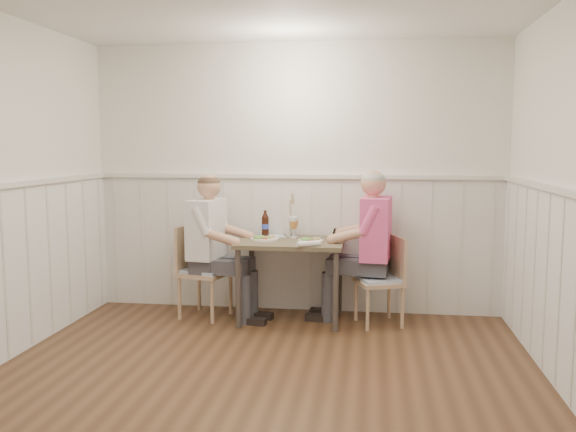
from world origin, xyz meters
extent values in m
plane|color=#492F1C|center=(0.00, 0.00, 0.00)|extent=(4.50, 4.50, 0.00)
cube|color=white|center=(0.00, 2.25, 1.30)|extent=(4.00, 0.04, 2.60)
cube|color=white|center=(0.00, -2.25, 1.30)|extent=(4.00, 0.04, 2.60)
cube|color=silver|center=(0.00, 2.23, 0.65)|extent=(3.98, 0.03, 1.30)
cube|color=silver|center=(0.00, 2.22, 1.32)|extent=(3.98, 0.06, 0.04)
cube|color=#4D4535|center=(0.00, 1.84, 0.73)|extent=(0.96, 0.70, 0.04)
cylinder|color=#3F3833|center=(-0.43, 1.54, 0.35)|extent=(0.05, 0.05, 0.71)
cylinder|color=#3F3833|center=(-0.43, 2.14, 0.35)|extent=(0.05, 0.05, 0.71)
cylinder|color=#3F3833|center=(0.44, 1.54, 0.35)|extent=(0.05, 0.05, 0.71)
cylinder|color=#3F3833|center=(0.44, 2.14, 0.35)|extent=(0.05, 0.05, 0.71)
cube|color=tan|center=(0.81, 1.82, 0.39)|extent=(0.48, 0.48, 0.04)
cube|color=#617EA9|center=(0.81, 1.82, 0.42)|extent=(0.44, 0.44, 0.03)
cube|color=tan|center=(0.97, 1.88, 0.60)|extent=(0.15, 0.37, 0.40)
cylinder|color=tan|center=(1.02, 1.72, 0.18)|extent=(0.03, 0.03, 0.37)
cylinder|color=tan|center=(0.71, 1.61, 0.18)|extent=(0.03, 0.03, 0.37)
cylinder|color=tan|center=(0.91, 2.03, 0.18)|extent=(0.03, 0.03, 0.37)
cylinder|color=tan|center=(0.60, 1.92, 0.18)|extent=(0.03, 0.03, 0.37)
cube|color=tan|center=(-0.81, 1.84, 0.42)|extent=(0.50, 0.50, 0.04)
cube|color=#617EA9|center=(-0.81, 1.84, 0.45)|extent=(0.45, 0.45, 0.03)
cube|color=tan|center=(-0.99, 1.89, 0.65)|extent=(0.13, 0.40, 0.43)
cylinder|color=tan|center=(-0.94, 2.06, 0.20)|extent=(0.04, 0.04, 0.40)
cylinder|color=tan|center=(-0.60, 1.97, 0.20)|extent=(0.04, 0.04, 0.40)
cylinder|color=tan|center=(-1.03, 1.72, 0.20)|extent=(0.04, 0.04, 0.40)
cylinder|color=tan|center=(-0.69, 1.63, 0.20)|extent=(0.04, 0.04, 0.40)
cube|color=#3F3F47|center=(0.76, 1.90, 0.23)|extent=(0.49, 0.46, 0.46)
cube|color=#3F3F47|center=(0.55, 1.92, 0.53)|extent=(0.47, 0.41, 0.13)
cube|color=#FB5F91|center=(0.76, 1.90, 0.87)|extent=(0.29, 0.48, 0.57)
sphere|color=tan|center=(0.76, 1.90, 1.28)|extent=(0.23, 0.23, 0.23)
sphere|color=#A5A5A0|center=(0.76, 1.90, 1.31)|extent=(0.22, 0.22, 0.22)
cube|color=black|center=(0.39, 1.94, 0.88)|extent=(0.02, 0.07, 0.13)
cube|color=#3F3F47|center=(-0.77, 1.82, 0.23)|extent=(0.50, 0.46, 0.45)
cube|color=#3F3F47|center=(-0.57, 1.79, 0.51)|extent=(0.47, 0.42, 0.13)
cube|color=white|center=(-0.77, 1.82, 0.85)|extent=(0.30, 0.47, 0.55)
sphere|color=tan|center=(-0.77, 1.82, 1.24)|extent=(0.22, 0.22, 0.22)
sphere|color=#4C3828|center=(-0.77, 1.82, 1.27)|extent=(0.21, 0.21, 0.21)
cylinder|color=white|center=(0.19, 1.81, 0.76)|extent=(0.23, 0.23, 0.02)
ellipsoid|color=#3F722D|center=(0.15, 1.78, 0.79)|extent=(0.11, 0.09, 0.04)
sphere|color=tan|center=(0.24, 1.82, 0.78)|extent=(0.03, 0.03, 0.03)
cube|color=brown|center=(0.20, 1.86, 0.77)|extent=(0.07, 0.04, 0.01)
cylinder|color=white|center=(0.25, 1.86, 0.78)|extent=(0.05, 0.05, 0.03)
cylinder|color=white|center=(-0.24, 1.84, 0.76)|extent=(0.26, 0.26, 0.02)
ellipsoid|color=#3F722D|center=(-0.28, 1.81, 0.79)|extent=(0.13, 0.11, 0.05)
sphere|color=tan|center=(-0.19, 1.85, 0.78)|extent=(0.03, 0.03, 0.03)
cylinder|color=silver|center=(0.01, 2.04, 0.75)|extent=(0.07, 0.07, 0.01)
cylinder|color=silver|center=(0.01, 2.04, 0.80)|extent=(0.01, 0.01, 0.09)
cone|color=#C98536|center=(0.01, 2.04, 0.88)|extent=(0.08, 0.08, 0.08)
cylinder|color=silver|center=(0.01, 2.04, 0.94)|extent=(0.08, 0.08, 0.03)
cylinder|color=silver|center=(0.00, 2.00, 0.75)|extent=(0.07, 0.07, 0.01)
cylinder|color=silver|center=(0.00, 2.00, 0.80)|extent=(0.01, 0.01, 0.09)
cone|color=#C98536|center=(0.00, 2.00, 0.87)|extent=(0.08, 0.08, 0.08)
cylinder|color=silver|center=(0.00, 2.00, 0.93)|extent=(0.08, 0.08, 0.03)
cylinder|color=black|center=(-0.28, 2.08, 0.84)|extent=(0.07, 0.07, 0.18)
cone|color=black|center=(-0.28, 2.08, 0.95)|extent=(0.07, 0.07, 0.04)
cylinder|color=black|center=(-0.28, 2.08, 0.98)|extent=(0.03, 0.03, 0.03)
cylinder|color=#3247B7|center=(-0.28, 2.08, 0.85)|extent=(0.07, 0.07, 0.05)
cylinder|color=white|center=(0.20, 1.53, 0.77)|extent=(0.21, 0.16, 0.05)
cylinder|color=silver|center=(-0.05, 2.09, 0.80)|extent=(0.05, 0.05, 0.09)
cylinder|color=tan|center=(-0.05, 2.09, 0.96)|extent=(0.03, 0.03, 0.30)
cone|color=tan|center=(-0.05, 2.09, 1.14)|extent=(0.04, 0.04, 0.10)
cube|color=#617EA9|center=(-0.23, 2.05, 0.75)|extent=(0.35, 0.32, 0.01)
camera|label=1|loc=(0.74, -3.63, 1.62)|focal=38.00mm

